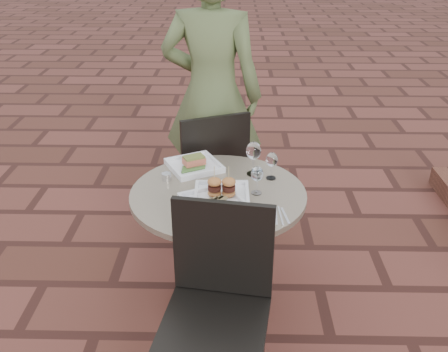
{
  "coord_description": "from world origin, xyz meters",
  "views": [
    {
      "loc": [
        -0.1,
        -1.96,
        1.95
      ],
      "look_at": [
        -0.15,
        0.27,
        0.82
      ],
      "focal_mm": 40.0,
      "sensor_mm": 36.0,
      "label": 1
    }
  ],
  "objects_px": {
    "diner": "(212,95)",
    "plate_sliders": "(222,192)",
    "plate_tuna": "(213,202)",
    "cafe_table": "(218,232)",
    "chair_near": "(219,291)",
    "plate_salmon": "(194,165)",
    "chair_far": "(210,167)"
  },
  "relations": [
    {
      "from": "diner",
      "to": "plate_sliders",
      "type": "bearing_deg",
      "value": 104.57
    },
    {
      "from": "diner",
      "to": "plate_tuna",
      "type": "height_order",
      "value": "diner"
    },
    {
      "from": "cafe_table",
      "to": "diner",
      "type": "bearing_deg",
      "value": 94.28
    },
    {
      "from": "cafe_table",
      "to": "chair_near",
      "type": "relative_size",
      "value": 0.97
    },
    {
      "from": "diner",
      "to": "plate_salmon",
      "type": "distance_m",
      "value": 0.72
    },
    {
      "from": "chair_near",
      "to": "plate_salmon",
      "type": "bearing_deg",
      "value": 110.09
    },
    {
      "from": "chair_far",
      "to": "plate_tuna",
      "type": "height_order",
      "value": "chair_far"
    },
    {
      "from": "diner",
      "to": "plate_sliders",
      "type": "height_order",
      "value": "diner"
    },
    {
      "from": "chair_far",
      "to": "plate_sliders",
      "type": "height_order",
      "value": "chair_far"
    },
    {
      "from": "plate_salmon",
      "to": "plate_tuna",
      "type": "relative_size",
      "value": 0.98
    },
    {
      "from": "plate_sliders",
      "to": "chair_far",
      "type": "bearing_deg",
      "value": 97.21
    },
    {
      "from": "plate_salmon",
      "to": "plate_sliders",
      "type": "xyz_separation_m",
      "value": [
        0.16,
        -0.34,
        0.01
      ]
    },
    {
      "from": "chair_near",
      "to": "cafe_table",
      "type": "bearing_deg",
      "value": 100.97
    },
    {
      "from": "chair_far",
      "to": "plate_salmon",
      "type": "height_order",
      "value": "chair_far"
    },
    {
      "from": "plate_tuna",
      "to": "plate_sliders",
      "type": "bearing_deg",
      "value": 59.55
    },
    {
      "from": "plate_sliders",
      "to": "plate_tuna",
      "type": "height_order",
      "value": "plate_sliders"
    },
    {
      "from": "cafe_table",
      "to": "plate_salmon",
      "type": "height_order",
      "value": "plate_salmon"
    },
    {
      "from": "diner",
      "to": "cafe_table",
      "type": "bearing_deg",
      "value": 103.77
    },
    {
      "from": "diner",
      "to": "plate_salmon",
      "type": "relative_size",
      "value": 5.24
    },
    {
      "from": "chair_near",
      "to": "plate_tuna",
      "type": "height_order",
      "value": "chair_near"
    },
    {
      "from": "cafe_table",
      "to": "diner",
      "type": "xyz_separation_m",
      "value": [
        -0.07,
        0.97,
        0.45
      ]
    },
    {
      "from": "chair_near",
      "to": "plate_sliders",
      "type": "relative_size",
      "value": 3.37
    },
    {
      "from": "diner",
      "to": "chair_near",
      "type": "bearing_deg",
      "value": 102.94
    },
    {
      "from": "plate_tuna",
      "to": "plate_salmon",
      "type": "bearing_deg",
      "value": 106.79
    },
    {
      "from": "diner",
      "to": "plate_salmon",
      "type": "height_order",
      "value": "diner"
    },
    {
      "from": "plate_sliders",
      "to": "chair_near",
      "type": "bearing_deg",
      "value": -90.04
    },
    {
      "from": "chair_far",
      "to": "plate_salmon",
      "type": "bearing_deg",
      "value": 57.39
    },
    {
      "from": "plate_salmon",
      "to": "plate_tuna",
      "type": "xyz_separation_m",
      "value": [
        0.12,
        -0.41,
        -0.0
      ]
    },
    {
      "from": "chair_far",
      "to": "chair_near",
      "type": "relative_size",
      "value": 1.0
    },
    {
      "from": "chair_far",
      "to": "plate_tuna",
      "type": "distance_m",
      "value": 0.82
    },
    {
      "from": "plate_sliders",
      "to": "plate_tuna",
      "type": "distance_m",
      "value": 0.08
    },
    {
      "from": "plate_salmon",
      "to": "plate_tuna",
      "type": "distance_m",
      "value": 0.42
    }
  ]
}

